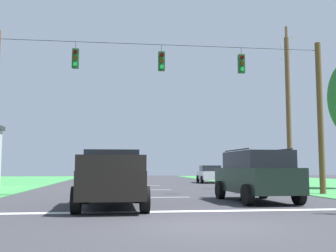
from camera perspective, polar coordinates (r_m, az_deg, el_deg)
The scene contains 10 objects.
ground_plane at distance 9.94m, azimuth 4.98°, elevation -13.53°, with size 120.00×120.00×0.00m, color #333338.
stop_bar_stripe at distance 12.91m, azimuth 2.11°, elevation -11.73°, with size 13.54×0.45×0.01m, color white.
lane_dash_0 at distance 18.84m, azimuth -0.83°, elevation -9.85°, with size 0.15×2.50×0.01m, color white.
lane_dash_1 at distance 25.13m, azimuth -2.41°, elevation -8.83°, with size 0.15×2.50×0.01m, color white.
lane_dash_2 at distance 31.12m, azimuth -3.31°, elevation -8.23°, with size 0.15×2.50×0.01m, color white.
overhead_signal_span at distance 20.15m, azimuth -0.48°, elevation 2.69°, with size 16.33×0.31×7.83m.
pickup_truck at distance 14.27m, azimuth -7.85°, elevation -7.24°, with size 2.32×5.42×1.95m.
suv_black at distance 16.77m, azimuth 12.11°, elevation -6.62°, with size 2.41×4.89×2.05m.
distant_car_crossing_white at distance 36.58m, azimuth 5.85°, elevation -6.61°, with size 2.26×4.41×1.52m.
utility_pole_mid_right at distance 26.47m, azimuth 16.35°, elevation 2.42°, with size 0.30×1.88×10.20m.
Camera 1 is at (-2.03, -9.64, 1.34)m, focal length 43.97 mm.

